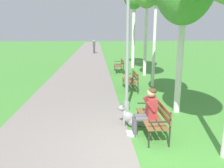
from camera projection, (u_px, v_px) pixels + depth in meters
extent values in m
plane|color=#478E38|center=(143.00, 151.00, 5.04)|extent=(120.00, 120.00, 0.00)
cube|color=gray|center=(89.00, 53.00, 28.21)|extent=(3.51, 60.00, 0.04)
cube|color=brown|center=(144.00, 118.00, 5.75)|extent=(0.14, 1.50, 0.04)
cube|color=brown|center=(151.00, 118.00, 5.76)|extent=(0.14, 1.50, 0.04)
cube|color=brown|center=(157.00, 118.00, 5.77)|extent=(0.14, 1.50, 0.04)
cube|color=brown|center=(162.00, 113.00, 5.75)|extent=(0.04, 1.50, 0.11)
cube|color=brown|center=(162.00, 106.00, 5.71)|extent=(0.04, 1.50, 0.11)
cylinder|color=#2D2B28|center=(138.00, 117.00, 6.47)|extent=(0.04, 0.04, 0.45)
cylinder|color=#2D2B28|center=(155.00, 110.00, 6.46)|extent=(0.04, 0.04, 0.85)
cube|color=#2D2B28|center=(145.00, 103.00, 6.39)|extent=(0.45, 0.04, 0.03)
cylinder|color=#2D2B28|center=(149.00, 139.00, 5.13)|extent=(0.04, 0.04, 0.45)
cylinder|color=#2D2B28|center=(170.00, 130.00, 5.12)|extent=(0.04, 0.04, 0.85)
cube|color=#2D2B28|center=(158.00, 122.00, 5.05)|extent=(0.45, 0.04, 0.03)
cube|color=brown|center=(125.00, 81.00, 10.18)|extent=(0.14, 1.50, 0.04)
cube|color=brown|center=(129.00, 80.00, 10.19)|extent=(0.14, 1.50, 0.04)
cube|color=brown|center=(133.00, 80.00, 10.20)|extent=(0.14, 1.50, 0.04)
cube|color=brown|center=(135.00, 77.00, 10.18)|extent=(0.04, 1.50, 0.11)
cube|color=brown|center=(135.00, 74.00, 10.13)|extent=(0.04, 1.50, 0.11)
cylinder|color=#2D2B28|center=(123.00, 82.00, 10.90)|extent=(0.04, 0.04, 0.45)
cylinder|color=#2D2B28|center=(133.00, 78.00, 10.88)|extent=(0.04, 0.04, 0.85)
cube|color=#2D2B28|center=(127.00, 74.00, 10.82)|extent=(0.45, 0.04, 0.03)
cylinder|color=#2D2B28|center=(127.00, 89.00, 9.56)|extent=(0.04, 0.04, 0.45)
cylinder|color=#2D2B28|center=(138.00, 84.00, 9.54)|extent=(0.04, 0.04, 0.85)
cube|color=#2D2B28|center=(132.00, 80.00, 9.48)|extent=(0.45, 0.04, 0.03)
cube|color=brown|center=(116.00, 65.00, 14.72)|extent=(0.14, 1.50, 0.04)
cube|color=brown|center=(118.00, 65.00, 14.73)|extent=(0.14, 1.50, 0.04)
cube|color=brown|center=(121.00, 65.00, 14.74)|extent=(0.14, 1.50, 0.04)
cube|color=brown|center=(122.00, 63.00, 14.72)|extent=(0.04, 1.50, 0.11)
cube|color=brown|center=(122.00, 61.00, 14.68)|extent=(0.04, 1.50, 0.11)
cylinder|color=#2D2B28|center=(114.00, 67.00, 15.44)|extent=(0.04, 0.04, 0.45)
cylinder|color=#2D2B28|center=(121.00, 64.00, 15.43)|extent=(0.04, 0.04, 0.85)
cube|color=#2D2B28|center=(117.00, 61.00, 15.36)|extent=(0.45, 0.04, 0.03)
cylinder|color=#2D2B28|center=(116.00, 71.00, 14.10)|extent=(0.04, 0.04, 0.45)
cylinder|color=#2D2B28|center=(124.00, 67.00, 14.09)|extent=(0.04, 0.04, 0.85)
cube|color=#2D2B28|center=(119.00, 64.00, 14.02)|extent=(0.45, 0.04, 0.03)
cylinder|color=#4C4C51|center=(142.00, 116.00, 5.83)|extent=(0.42, 0.14, 0.14)
cylinder|color=#4C4C51|center=(134.00, 125.00, 5.87)|extent=(0.11, 0.11, 0.47)
cube|color=silver|center=(131.00, 132.00, 5.91)|extent=(0.24, 0.09, 0.07)
cylinder|color=#4C4C51|center=(144.00, 119.00, 5.64)|extent=(0.42, 0.14, 0.14)
cylinder|color=#4C4C51|center=(135.00, 128.00, 5.68)|extent=(0.11, 0.11, 0.47)
cube|color=silver|center=(132.00, 135.00, 5.72)|extent=(0.24, 0.09, 0.07)
cube|color=maroon|center=(151.00, 108.00, 5.69)|extent=(0.22, 0.36, 0.52)
cylinder|color=maroon|center=(147.00, 102.00, 5.86)|extent=(0.25, 0.09, 0.30)
cylinder|color=maroon|center=(151.00, 107.00, 5.47)|extent=(0.25, 0.09, 0.30)
sphere|color=tan|center=(151.00, 93.00, 5.60)|extent=(0.21, 0.21, 0.21)
ellipsoid|color=#472D19|center=(152.00, 91.00, 5.59)|extent=(0.22, 0.23, 0.14)
ellipsoid|color=gray|center=(134.00, 121.00, 6.28)|extent=(0.38, 0.30, 0.32)
ellipsoid|color=gray|center=(129.00, 117.00, 6.25)|extent=(0.51, 0.25, 0.48)
ellipsoid|color=#595959|center=(130.00, 116.00, 6.24)|extent=(0.37, 0.21, 0.27)
cylinder|color=gray|center=(124.00, 120.00, 6.33)|extent=(0.06, 0.06, 0.38)
cylinder|color=gray|center=(124.00, 121.00, 6.21)|extent=(0.06, 0.06, 0.38)
cylinder|color=gray|center=(125.00, 112.00, 6.21)|extent=(0.12, 0.17, 0.19)
ellipsoid|color=gray|center=(122.00, 108.00, 6.18)|extent=(0.23, 0.15, 0.16)
cone|color=#595959|center=(118.00, 108.00, 6.19)|extent=(0.11, 0.10, 0.09)
cone|color=#595959|center=(123.00, 104.00, 6.21)|extent=(0.06, 0.06, 0.09)
cone|color=#595959|center=(123.00, 105.00, 6.12)|extent=(0.06, 0.06, 0.09)
cylinder|color=gray|center=(141.00, 126.00, 6.31)|extent=(0.28, 0.06, 0.04)
cylinder|color=gray|center=(127.00, 106.00, 7.63)|extent=(0.20, 0.20, 0.30)
cylinder|color=gray|center=(127.00, 56.00, 7.24)|extent=(0.11, 0.11, 3.68)
cylinder|color=silver|center=(180.00, 62.00, 7.12)|extent=(0.20, 0.20, 3.37)
cylinder|color=silver|center=(154.00, 41.00, 10.44)|extent=(0.14, 0.14, 4.40)
cylinder|color=silver|center=(146.00, 38.00, 13.26)|extent=(0.19, 0.19, 4.57)
cylinder|color=silver|center=(133.00, 36.00, 16.20)|extent=(0.24, 0.24, 4.59)
cylinder|color=#383842|center=(94.00, 50.00, 27.23)|extent=(0.22, 0.22, 0.88)
cube|color=#3F3F42|center=(94.00, 44.00, 27.06)|extent=(0.32, 0.20, 0.56)
sphere|color=tan|center=(94.00, 41.00, 26.97)|extent=(0.20, 0.20, 0.20)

